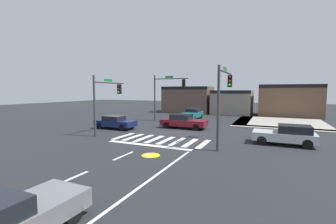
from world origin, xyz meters
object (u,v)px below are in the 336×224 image
at_px(traffic_signal_northwest, 167,90).
at_px(traffic_signal_southwest, 107,95).
at_px(car_teal, 192,114).
at_px(car_navy, 115,122).
at_px(car_maroon, 183,121).
at_px(car_silver, 286,135).
at_px(traffic_signal_southeast, 224,91).

relative_size(traffic_signal_northwest, traffic_signal_southwest, 1.13).
xyz_separation_m(traffic_signal_northwest, car_teal, (2.27, 3.62, -3.32)).
xyz_separation_m(traffic_signal_northwest, car_navy, (-2.45, -7.48, -3.37)).
xyz_separation_m(traffic_signal_northwest, car_maroon, (3.88, -4.26, -3.32)).
height_order(traffic_signal_southwest, car_teal, traffic_signal_southwest).
bearing_deg(car_silver, car_teal, -46.43).
bearing_deg(car_teal, car_maroon, 11.56).
bearing_deg(car_teal, traffic_signal_southeast, 26.73).
distance_m(traffic_signal_southeast, car_silver, 5.64).
bearing_deg(traffic_signal_southeast, car_maroon, 42.22).
bearing_deg(car_teal, traffic_signal_southwest, -15.57).
xyz_separation_m(traffic_signal_southwest, car_navy, (-0.96, 2.39, -2.84)).
bearing_deg(traffic_signal_northwest, car_maroon, -47.65).
bearing_deg(traffic_signal_southwest, car_navy, 21.89).
bearing_deg(car_silver, car_navy, -2.02).
height_order(car_navy, car_silver, car_silver).
xyz_separation_m(traffic_signal_southeast, car_navy, (-11.62, 2.61, -3.22)).
distance_m(traffic_signal_southwest, car_maroon, 8.26).
xyz_separation_m(car_silver, car_teal, (-11.09, 11.66, -0.01)).
bearing_deg(car_teal, traffic_signal_northwest, -32.13).
bearing_deg(car_navy, car_silver, 177.98).
height_order(traffic_signal_northwest, car_navy, traffic_signal_northwest).
distance_m(traffic_signal_southwest, car_navy, 3.83).
height_order(traffic_signal_northwest, traffic_signal_southeast, traffic_signal_northwest).
height_order(traffic_signal_northwest, car_teal, traffic_signal_northwest).
bearing_deg(car_maroon, car_silver, -21.75).
height_order(traffic_signal_southeast, car_maroon, traffic_signal_southeast).
bearing_deg(car_maroon, car_navy, -153.00).
xyz_separation_m(car_navy, car_maroon, (6.33, 3.23, 0.05)).
distance_m(traffic_signal_southeast, car_teal, 15.67).
height_order(car_silver, car_teal, car_silver).
height_order(traffic_signal_southwest, car_silver, traffic_signal_southwest).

